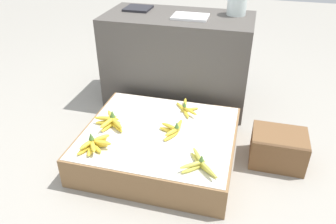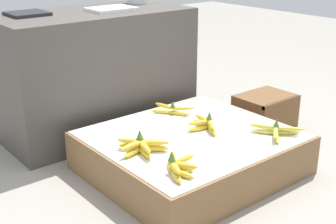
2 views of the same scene
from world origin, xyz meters
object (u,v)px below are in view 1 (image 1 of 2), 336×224
banana_bunch_middle_left (111,121)px  glass_jar (237,4)px  banana_bunch_middle_midright (173,129)px  foam_tray_white (190,17)px  banana_bunch_front_right (199,164)px  banana_bunch_front_left (94,145)px  wooden_crate (278,148)px  banana_bunch_back_midright (186,108)px

banana_bunch_middle_left → glass_jar: (0.69, 0.96, 0.58)m
banana_bunch_middle_midright → foam_tray_white: size_ratio=0.84×
banana_bunch_middle_left → banana_bunch_middle_midright: bearing=2.5°
foam_tray_white → banana_bunch_front_right: bearing=-74.9°
banana_bunch_front_left → banana_bunch_middle_midright: 0.50m
wooden_crate → banana_bunch_middle_midright: banana_bunch_middle_midright is taller
banana_bunch_middle_midright → banana_bunch_back_midright: (0.02, 0.29, -0.01)m
banana_bunch_front_right → banana_bunch_back_midright: banana_bunch_front_right is taller
wooden_crate → glass_jar: (-0.41, 0.79, 0.71)m
banana_bunch_front_left → banana_bunch_back_midright: 0.72m
banana_bunch_middle_midright → glass_jar: bearing=74.3°
banana_bunch_back_midright → banana_bunch_front_right: bearing=-71.0°
banana_bunch_middle_left → banana_bunch_back_midright: 0.54m
wooden_crate → banana_bunch_back_midright: (-0.65, 0.14, 0.12)m
banana_bunch_front_right → glass_jar: 1.36m
wooden_crate → banana_bunch_back_midright: size_ratio=1.48×
wooden_crate → banana_bunch_front_left: banana_bunch_front_left is taller
foam_tray_white → wooden_crate: bearing=-40.1°
banana_bunch_front_right → glass_jar: glass_jar is taller
banana_bunch_middle_left → banana_bunch_middle_midright: banana_bunch_middle_left is taller
banana_bunch_front_left → banana_bunch_back_midright: size_ratio=0.90×
banana_bunch_front_right → banana_bunch_middle_left: bearing=157.2°
banana_bunch_back_midright → glass_jar: 0.91m
banana_bunch_front_left → banana_bunch_front_right: bearing=-1.0°
wooden_crate → banana_bunch_back_midright: bearing=167.7°
banana_bunch_front_right → glass_jar: size_ratio=1.47×
banana_bunch_middle_midright → banana_bunch_back_midright: banana_bunch_middle_midright is taller
banana_bunch_front_left → banana_bunch_back_midright: (0.44, 0.57, -0.01)m
wooden_crate → foam_tray_white: foam_tray_white is taller
wooden_crate → banana_bunch_front_right: size_ratio=1.50×
glass_jar → foam_tray_white: (-0.33, -0.18, -0.07)m
wooden_crate → banana_bunch_middle_left: 1.11m
wooden_crate → banana_bunch_front_left: (-1.09, -0.43, 0.13)m
banana_bunch_middle_left → banana_bunch_back_midright: banana_bunch_middle_left is taller
banana_bunch_back_midright → glass_jar: (0.24, 0.65, 0.59)m
wooden_crate → foam_tray_white: (-0.73, 0.62, 0.64)m
banana_bunch_front_right → foam_tray_white: bearing=105.1°
banana_bunch_back_midright → foam_tray_white: size_ratio=0.88×
wooden_crate → banana_bunch_front_right: banana_bunch_front_right is taller
banana_bunch_front_right → glass_jar: (0.04, 1.23, 0.59)m
foam_tray_white → banana_bunch_back_midright: bearing=-79.9°
glass_jar → banana_bunch_front_left: bearing=-119.2°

